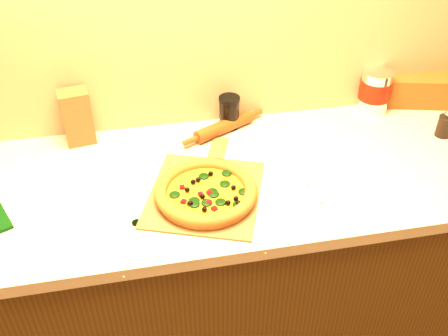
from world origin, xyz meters
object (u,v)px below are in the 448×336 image
Objects in this scene: pizza at (206,192)px; dark_jar at (229,112)px; rolling_pin at (224,127)px; pizza_peel at (206,191)px; coffee_canister at (375,91)px; pepper_grinder at (445,125)px.

pizza is 2.53× the size of dark_jar.
dark_jar is at bearing 53.06° from rolling_pin.
coffee_canister is (0.69, 0.36, 0.08)m from pizza_peel.
pepper_grinder reaches higher than pizza.
pizza is 0.96× the size of rolling_pin.
dark_jar is (0.15, 0.38, 0.03)m from pizza.
pepper_grinder reaches higher than pizza_peel.
coffee_canister reaches higher than pepper_grinder.
pizza_peel is 3.28× the size of coffee_canister.
pizza is 0.88m from pepper_grinder.
pepper_grinder is 0.76m from rolling_pin.
dark_jar reaches higher than rolling_pin.
coffee_canister is at bearing 128.19° from pepper_grinder.
pizza_peel is 0.87m from pepper_grinder.
coffee_canister is (0.57, 0.05, 0.06)m from rolling_pin.
coffee_canister reaches higher than pizza_peel.
rolling_pin is (0.12, 0.31, 0.02)m from pizza_peel.
dark_jar reaches higher than pizza.
rolling_pin is 0.58m from coffee_canister.
pizza_peel is 1.64× the size of rolling_pin.
pepper_grinder is at bearing -12.70° from rolling_pin.
pepper_grinder is (0.86, 0.18, 0.01)m from pizza.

